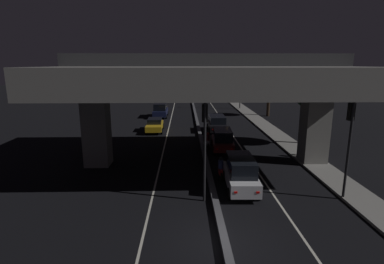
{
  "coord_description": "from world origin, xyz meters",
  "views": [
    {
      "loc": [
        -1.65,
        -11.29,
        7.38
      ],
      "look_at": [
        -0.96,
        15.01,
        1.42
      ],
      "focal_mm": 28.0,
      "sensor_mm": 36.0,
      "label": 1
    }
  ],
  "objects": [
    {
      "name": "motorcycle_white_filtering_mid",
      "position": [
        0.5,
        14.95,
        0.59
      ],
      "size": [
        0.33,
        1.83,
        1.39
      ],
      "rotation": [
        0.0,
        0.0,
        1.55
      ],
      "color": "black",
      "rests_on": "ground_plane"
    },
    {
      "name": "car_black_third",
      "position": [
        2.0,
        21.41,
        0.96
      ],
      "size": [
        2.07,
        4.34,
        1.8
      ],
      "rotation": [
        0.0,
        0.0,
        1.58
      ],
      "color": "black",
      "rests_on": "ground_plane"
    },
    {
      "name": "car_dark_blue_second_oncoming",
      "position": [
        -5.04,
        31.09,
        1.05
      ],
      "size": [
        2.08,
        4.58,
        2.02
      ],
      "rotation": [
        0.0,
        0.0,
        -1.58
      ],
      "color": "#141938",
      "rests_on": "ground_plane"
    },
    {
      "name": "pedestrian_on_sidewalk",
      "position": [
        8.4,
        11.65,
        1.02
      ],
      "size": [
        0.37,
        0.37,
        1.74
      ],
      "color": "black",
      "rests_on": "sidewalk_right"
    },
    {
      "name": "motorcycle_red_filtering_near",
      "position": [
        0.73,
        7.33,
        0.63
      ],
      "size": [
        0.33,
        1.85,
        1.49
      ],
      "rotation": [
        0.0,
        0.0,
        1.55
      ],
      "color": "black",
      "rests_on": "ground_plane"
    },
    {
      "name": "lane_line_right_inner",
      "position": [
        3.49,
        35.0,
        0.0
      ],
      "size": [
        0.12,
        126.0,
        0.0
      ],
      "primitive_type": "cube",
      "color": "beige",
      "rests_on": "ground_plane"
    },
    {
      "name": "traffic_light_left_of_median",
      "position": [
        -0.58,
        4.1,
        3.78
      ],
      "size": [
        0.3,
        0.49,
        5.57
      ],
      "color": "black",
      "rests_on": "ground_plane"
    },
    {
      "name": "median_divider",
      "position": [
        0.0,
        35.0,
        0.14
      ],
      "size": [
        0.35,
        126.0,
        0.29
      ],
      "primitive_type": "cube",
      "color": "#4C4C51",
      "rests_on": "ground_plane"
    },
    {
      "name": "roadside_tree_kerbside_mid",
      "position": [
        10.55,
        31.54,
        5.0
      ],
      "size": [
        2.94,
        2.94,
        6.57
      ],
      "color": "#2D2116",
      "rests_on": "ground_plane"
    },
    {
      "name": "roadside_tree_kerbside_near",
      "position": [
        10.04,
        15.55,
        4.95
      ],
      "size": [
        3.36,
        3.36,
        6.67
      ],
      "color": "#2D2116",
      "rests_on": "ground_plane"
    },
    {
      "name": "traffic_light_right_of_median",
      "position": [
        7.21,
        4.1,
        3.8
      ],
      "size": [
        0.3,
        0.49,
        5.61
      ],
      "color": "black",
      "rests_on": "ground_plane"
    },
    {
      "name": "ground_plane",
      "position": [
        0.0,
        0.0,
        0.0
      ],
      "size": [
        200.0,
        200.0,
        0.0
      ],
      "primitive_type": "plane",
      "color": "black"
    },
    {
      "name": "car_white_lead",
      "position": [
        1.71,
        5.52,
        1.04
      ],
      "size": [
        1.94,
        4.27,
        1.99
      ],
      "rotation": [
        0.0,
        0.0,
        1.54
      ],
      "color": "silver",
      "rests_on": "ground_plane"
    },
    {
      "name": "elevated_overpass",
      "position": [
        0.0,
        10.34,
        6.16
      ],
      "size": [
        20.74,
        13.3,
        8.13
      ],
      "color": "gray",
      "rests_on": "ground_plane"
    },
    {
      "name": "sidewalk_right",
      "position": [
        8.15,
        28.0,
        0.08
      ],
      "size": [
        2.08,
        126.0,
        0.15
      ],
      "primitive_type": "cube",
      "color": "gray",
      "rests_on": "ground_plane"
    },
    {
      "name": "car_dark_red_second",
      "position": [
        1.7,
        14.06,
        0.96
      ],
      "size": [
        2.04,
        4.12,
        1.83
      ],
      "rotation": [
        0.0,
        0.0,
        1.52
      ],
      "color": "#591414",
      "rests_on": "ground_plane"
    },
    {
      "name": "lane_line_left_inner",
      "position": [
        -3.49,
        35.0,
        0.0
      ],
      "size": [
        0.12,
        126.0,
        0.0
      ],
      "primitive_type": "cube",
      "color": "beige",
      "rests_on": "ground_plane"
    },
    {
      "name": "street_lamp",
      "position": [
        7.35,
        38.66,
        4.28
      ],
      "size": [
        2.52,
        0.32,
        7.1
      ],
      "color": "#2D2D30",
      "rests_on": "ground_plane"
    },
    {
      "name": "car_taxi_yellow_lead_oncoming",
      "position": [
        -4.97,
        21.73,
        0.75
      ],
      "size": [
        1.95,
        4.33,
        1.45
      ],
      "rotation": [
        0.0,
        0.0,
        -1.55
      ],
      "color": "gold",
      "rests_on": "ground_plane"
    }
  ]
}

